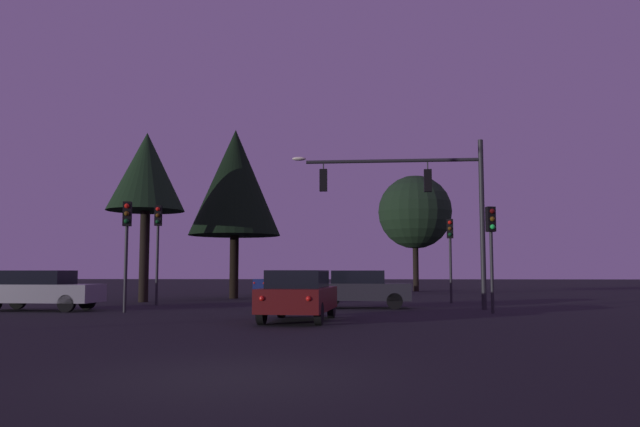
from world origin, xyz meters
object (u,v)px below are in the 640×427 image
(car_nearside_lane, at_px, (299,294))
(tree_center_horizon, at_px, (415,212))
(traffic_light_far_side, at_px, (450,243))
(traffic_light_corner_right, at_px, (158,234))
(car_crossing_right, at_px, (361,288))
(traffic_light_median, at_px, (491,237))
(car_crossing_left, at_px, (41,290))
(car_far_lane, at_px, (286,282))
(traffic_signal_mast_arm, at_px, (423,194))
(traffic_light_corner_left, at_px, (127,233))
(tree_left_far, at_px, (235,183))
(tree_behind_sign, at_px, (146,173))

(car_nearside_lane, height_order, tree_center_horizon, tree_center_horizon)
(traffic_light_far_side, bearing_deg, traffic_light_corner_right, -169.39)
(traffic_light_corner_right, distance_m, car_crossing_right, 9.37)
(traffic_light_median, relative_size, car_crossing_left, 0.84)
(car_far_lane, bearing_deg, traffic_signal_mast_arm, -64.17)
(car_nearside_lane, bearing_deg, traffic_light_median, 30.14)
(traffic_signal_mast_arm, bearing_deg, traffic_light_median, -47.15)
(car_crossing_right, height_order, car_far_lane, same)
(car_nearside_lane, height_order, car_far_lane, same)
(car_nearside_lane, relative_size, tree_center_horizon, 0.49)
(traffic_light_far_side, relative_size, tree_center_horizon, 0.45)
(car_crossing_left, relative_size, car_crossing_right, 1.11)
(car_crossing_left, distance_m, car_far_lane, 18.12)
(car_far_lane, bearing_deg, traffic_light_corner_left, -102.79)
(traffic_signal_mast_arm, bearing_deg, traffic_light_far_side, 69.86)
(traffic_signal_mast_arm, distance_m, traffic_light_far_side, 5.27)
(traffic_light_corner_right, distance_m, tree_left_far, 8.10)
(traffic_light_corner_left, relative_size, tree_left_far, 0.43)
(tree_left_far, xyz_separation_m, tree_center_horizon, (11.17, 13.02, -0.50))
(traffic_light_corner_right, xyz_separation_m, tree_center_horizon, (13.20, 20.14, 2.81))
(traffic_signal_mast_arm, height_order, car_crossing_left, traffic_signal_mast_arm)
(traffic_light_median, relative_size, car_crossing_right, 0.93)
(traffic_signal_mast_arm, bearing_deg, tree_behind_sign, 158.92)
(traffic_signal_mast_arm, relative_size, tree_behind_sign, 0.92)
(traffic_light_far_side, relative_size, tree_left_far, 0.42)
(car_nearside_lane, bearing_deg, tree_left_far, 107.98)
(car_far_lane, bearing_deg, traffic_light_median, -61.47)
(traffic_signal_mast_arm, relative_size, traffic_light_median, 2.02)
(traffic_light_median, relative_size, car_nearside_lane, 0.88)
(car_nearside_lane, bearing_deg, car_far_lane, 97.46)
(traffic_light_corner_right, height_order, tree_left_far, tree_left_far)
(traffic_light_far_side, height_order, car_crossing_right, traffic_light_far_side)
(car_nearside_lane, distance_m, tree_center_horizon, 29.56)
(traffic_light_corner_left, relative_size, tree_behind_sign, 0.48)
(traffic_signal_mast_arm, bearing_deg, car_crossing_right, 163.34)
(traffic_light_corner_right, height_order, car_crossing_left, traffic_light_corner_right)
(tree_left_far, bearing_deg, car_crossing_left, -115.58)
(tree_behind_sign, bearing_deg, traffic_light_far_side, -1.38)
(traffic_signal_mast_arm, relative_size, tree_left_far, 0.81)
(traffic_light_median, xyz_separation_m, tree_center_horizon, (-0.40, 24.64, 3.21))
(car_far_lane, xyz_separation_m, tree_behind_sign, (-5.85, -9.79, 5.53))
(traffic_light_median, bearing_deg, traffic_light_corner_right, 161.69)
(traffic_light_corner_left, xyz_separation_m, car_nearside_lane, (6.68, -3.60, -2.08))
(traffic_light_corner_left, height_order, tree_behind_sign, tree_behind_sign)
(traffic_light_corner_right, xyz_separation_m, car_nearside_lane, (7.03, -8.31, -2.32))
(traffic_signal_mast_arm, xyz_separation_m, car_crossing_left, (-14.69, -1.67, -3.76))
(car_nearside_lane, height_order, tree_behind_sign, tree_behind_sign)
(traffic_light_corner_right, distance_m, tree_behind_sign, 4.55)
(car_crossing_right, bearing_deg, traffic_light_corner_right, 170.82)
(car_crossing_left, height_order, tree_center_horizon, tree_center_horizon)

